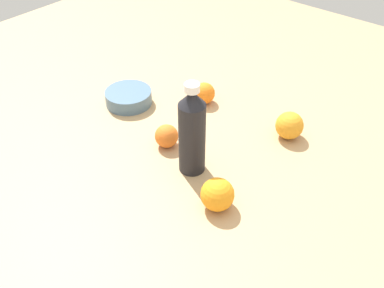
% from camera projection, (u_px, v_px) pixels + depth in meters
% --- Properties ---
extents(ground_plane, '(2.40, 2.40, 0.00)m').
position_uv_depth(ground_plane, '(184.00, 172.00, 1.15)').
color(ground_plane, tan).
extents(water_bottle, '(0.07, 0.07, 0.25)m').
position_uv_depth(water_bottle, '(192.00, 131.00, 1.08)').
color(water_bottle, black).
rests_on(water_bottle, ground_plane).
extents(orange_0, '(0.07, 0.07, 0.07)m').
position_uv_depth(orange_0, '(204.00, 93.00, 1.38)').
color(orange_0, orange).
rests_on(orange_0, ground_plane).
extents(orange_1, '(0.08, 0.08, 0.08)m').
position_uv_depth(orange_1, '(217.00, 195.00, 1.03)').
color(orange_1, orange).
rests_on(orange_1, ground_plane).
extents(orange_2, '(0.06, 0.06, 0.06)m').
position_uv_depth(orange_2, '(167.00, 136.00, 1.21)').
color(orange_2, orange).
rests_on(orange_2, ground_plane).
extents(orange_3, '(0.08, 0.08, 0.08)m').
position_uv_depth(orange_3, '(289.00, 125.00, 1.24)').
color(orange_3, orange).
rests_on(orange_3, ground_plane).
extents(ceramic_bowl, '(0.14, 0.14, 0.04)m').
position_uv_depth(ceramic_bowl, '(129.00, 97.00, 1.38)').
color(ceramic_bowl, slate).
rests_on(ceramic_bowl, ground_plane).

